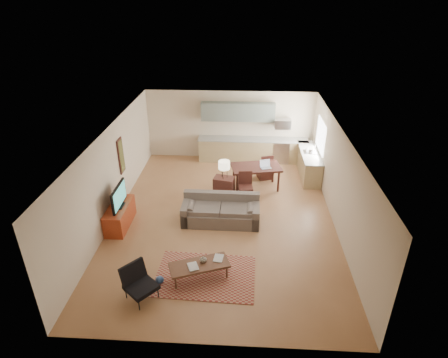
# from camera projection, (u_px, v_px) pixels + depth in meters

# --- Properties ---
(room) EXTENTS (9.00, 9.00, 9.00)m
(room) POSITION_uv_depth(u_px,v_px,m) (223.00, 178.00, 10.65)
(room) COLOR #98653E
(room) RESTS_ON ground
(kitchen_counter_back) EXTENTS (4.26, 0.64, 0.92)m
(kitchen_counter_back) POSITION_uv_depth(u_px,v_px,m) (252.00, 150.00, 14.72)
(kitchen_counter_back) COLOR tan
(kitchen_counter_back) RESTS_ON ground
(kitchen_counter_right) EXTENTS (0.64, 2.26, 0.92)m
(kitchen_counter_right) POSITION_uv_depth(u_px,v_px,m) (309.00, 164.00, 13.57)
(kitchen_counter_right) COLOR tan
(kitchen_counter_right) RESTS_ON ground
(kitchen_range) EXTENTS (0.62, 0.62, 0.90)m
(kitchen_range) POSITION_uv_depth(u_px,v_px,m) (281.00, 151.00, 14.66)
(kitchen_range) COLOR #A5A8AD
(kitchen_range) RESTS_ON ground
(kitchen_microwave) EXTENTS (0.62, 0.40, 0.35)m
(kitchen_microwave) POSITION_uv_depth(u_px,v_px,m) (283.00, 124.00, 14.17)
(kitchen_microwave) COLOR #A5A8AD
(kitchen_microwave) RESTS_ON room
(upper_cabinets) EXTENTS (2.80, 0.34, 0.70)m
(upper_cabinets) POSITION_uv_depth(u_px,v_px,m) (238.00, 112.00, 14.19)
(upper_cabinets) COLOR slate
(upper_cabinets) RESTS_ON room
(window_right) EXTENTS (0.02, 1.40, 1.05)m
(window_right) POSITION_uv_depth(u_px,v_px,m) (321.00, 136.00, 13.05)
(window_right) COLOR white
(window_right) RESTS_ON room
(wall_art_left) EXTENTS (0.06, 0.42, 1.10)m
(wall_art_left) POSITION_uv_depth(u_px,v_px,m) (121.00, 156.00, 11.52)
(wall_art_left) COLOR olive
(wall_art_left) RESTS_ON room
(triptych) EXTENTS (1.70, 0.04, 0.50)m
(triptych) POSITION_uv_depth(u_px,v_px,m) (228.00, 115.00, 14.43)
(triptych) COLOR beige
(triptych) RESTS_ON room
(rug) EXTENTS (2.42, 1.72, 0.02)m
(rug) POSITION_uv_depth(u_px,v_px,m) (205.00, 276.00, 9.00)
(rug) COLOR maroon
(rug) RESTS_ON floor
(sofa) EXTENTS (2.35, 1.05, 0.81)m
(sofa) POSITION_uv_depth(u_px,v_px,m) (221.00, 210.00, 10.88)
(sofa) COLOR #5E534B
(sofa) RESTS_ON floor
(coffee_table) EXTENTS (1.51, 1.01, 0.42)m
(coffee_table) POSITION_uv_depth(u_px,v_px,m) (200.00, 271.00, 8.85)
(coffee_table) COLOR #4F2F1E
(coffee_table) RESTS_ON floor
(book_a) EXTENTS (0.43, 0.45, 0.03)m
(book_a) POSITION_uv_depth(u_px,v_px,m) (188.00, 268.00, 8.63)
(book_a) COLOR maroon
(book_a) RESTS_ON coffee_table
(book_b) EXTENTS (0.29, 0.35, 0.02)m
(book_b) POSITION_uv_depth(u_px,v_px,m) (214.00, 258.00, 8.95)
(book_b) COLOR navy
(book_b) RESTS_ON coffee_table
(vase) EXTENTS (0.21, 0.21, 0.17)m
(vase) POSITION_uv_depth(u_px,v_px,m) (203.00, 259.00, 8.79)
(vase) COLOR black
(vase) RESTS_ON coffee_table
(armchair) EXTENTS (1.00, 1.00, 0.81)m
(armchair) POSITION_uv_depth(u_px,v_px,m) (141.00, 284.00, 8.19)
(armchair) COLOR black
(armchair) RESTS_ON floor
(tv_credenza) EXTENTS (0.54, 1.40, 0.65)m
(tv_credenza) POSITION_uv_depth(u_px,v_px,m) (120.00, 216.00, 10.76)
(tv_credenza) COLOR #993117
(tv_credenza) RESTS_ON floor
(tv) EXTENTS (0.11, 1.08, 0.65)m
(tv) POSITION_uv_depth(u_px,v_px,m) (119.00, 196.00, 10.46)
(tv) COLOR black
(tv) RESTS_ON tv_credenza
(console_table) EXTENTS (0.72, 0.56, 0.75)m
(console_table) POSITION_uv_depth(u_px,v_px,m) (224.00, 188.00, 12.14)
(console_table) COLOR #3B1B17
(console_table) RESTS_ON floor
(table_lamp) EXTENTS (0.46, 0.46, 0.60)m
(table_lamp) POSITION_uv_depth(u_px,v_px,m) (224.00, 169.00, 11.83)
(table_lamp) COLOR beige
(table_lamp) RESTS_ON console_table
(dining_table) EXTENTS (1.77, 1.23, 0.82)m
(dining_table) POSITION_uv_depth(u_px,v_px,m) (256.00, 177.00, 12.72)
(dining_table) COLOR #3B1B17
(dining_table) RESTS_ON floor
(dining_chair_near) EXTENTS (0.49, 0.51, 0.93)m
(dining_chair_near) POSITION_uv_depth(u_px,v_px,m) (246.00, 187.00, 12.02)
(dining_chair_near) COLOR #3B1B17
(dining_chair_near) RESTS_ON floor
(dining_chair_far) EXTENTS (0.58, 0.59, 0.95)m
(dining_chair_far) POSITION_uv_depth(u_px,v_px,m) (265.00, 166.00, 13.37)
(dining_chair_far) COLOR #3B1B17
(dining_chair_far) RESTS_ON floor
(laptop) EXTENTS (0.41, 0.36, 0.26)m
(laptop) POSITION_uv_depth(u_px,v_px,m) (266.00, 165.00, 12.36)
(laptop) COLOR #A5A8AD
(laptop) RESTS_ON dining_table
(soap_bottle) EXTENTS (0.10, 0.10, 0.19)m
(soap_bottle) POSITION_uv_depth(u_px,v_px,m) (307.00, 149.00, 13.36)
(soap_bottle) COLOR beige
(soap_bottle) RESTS_ON kitchen_counter_right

